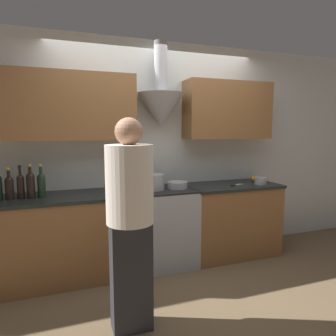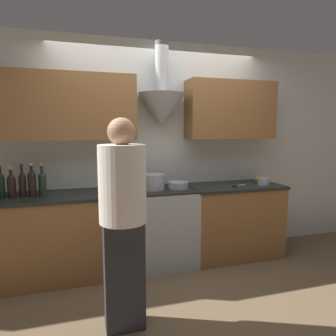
% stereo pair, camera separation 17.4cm
% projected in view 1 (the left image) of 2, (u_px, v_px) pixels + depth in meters
% --- Properties ---
extents(ground_plane, '(12.00, 12.00, 0.00)m').
position_uv_depth(ground_plane, '(176.00, 276.00, 3.21)').
color(ground_plane, brown).
extents(wall_back, '(8.40, 0.54, 2.60)m').
position_uv_depth(wall_back, '(152.00, 137.00, 3.57)').
color(wall_back, silver).
rests_on(wall_back, ground_plane).
extents(counter_left, '(1.56, 0.62, 0.89)m').
position_uv_depth(counter_left, '(66.00, 237.00, 3.12)').
color(counter_left, brown).
rests_on(counter_left, ground_plane).
extents(counter_right, '(1.14, 0.62, 0.89)m').
position_uv_depth(counter_right, '(231.00, 219.00, 3.77)').
color(counter_right, brown).
rests_on(counter_right, ground_plane).
extents(stove_range, '(0.64, 0.60, 0.89)m').
position_uv_depth(stove_range, '(165.00, 226.00, 3.48)').
color(stove_range, '#A8AAAF').
rests_on(stove_range, ground_plane).
extents(wine_bottle_2, '(0.08, 0.08, 0.31)m').
position_uv_depth(wine_bottle_2, '(9.00, 186.00, 2.88)').
color(wine_bottle_2, black).
rests_on(wine_bottle_2, counter_left).
extents(wine_bottle_3, '(0.07, 0.07, 0.33)m').
position_uv_depth(wine_bottle_3, '(21.00, 185.00, 2.91)').
color(wine_bottle_3, black).
rests_on(wine_bottle_3, counter_left).
extents(wine_bottle_4, '(0.08, 0.08, 0.34)m').
position_uv_depth(wine_bottle_4, '(31.00, 184.00, 2.92)').
color(wine_bottle_4, black).
rests_on(wine_bottle_4, counter_left).
extents(wine_bottle_5, '(0.08, 0.08, 0.33)m').
position_uv_depth(wine_bottle_5, '(41.00, 184.00, 2.96)').
color(wine_bottle_5, black).
rests_on(wine_bottle_5, counter_left).
extents(stock_pot, '(0.25, 0.25, 0.17)m').
position_uv_depth(stock_pot, '(153.00, 182.00, 3.36)').
color(stock_pot, '#A8AAAF').
rests_on(stock_pot, stove_range).
extents(mixing_bowl, '(0.23, 0.23, 0.08)m').
position_uv_depth(mixing_bowl, '(178.00, 185.00, 3.44)').
color(mixing_bowl, '#A8AAAF').
rests_on(mixing_bowl, stove_range).
extents(orange_fruit, '(0.08, 0.08, 0.08)m').
position_uv_depth(orange_fruit, '(254.00, 178.00, 3.91)').
color(orange_fruit, orange).
rests_on(orange_fruit, counter_right).
extents(saucepan, '(0.15, 0.15, 0.09)m').
position_uv_depth(saucepan, '(261.00, 181.00, 3.70)').
color(saucepan, '#A8AAAF').
rests_on(saucepan, counter_right).
extents(chefs_knife, '(0.21, 0.10, 0.01)m').
position_uv_depth(chefs_knife, '(237.00, 185.00, 3.63)').
color(chefs_knife, silver).
rests_on(chefs_knife, counter_right).
extents(person_foreground_left, '(0.36, 0.36, 1.65)m').
position_uv_depth(person_foreground_left, '(130.00, 217.00, 2.27)').
color(person_foreground_left, '#28282D').
rests_on(person_foreground_left, ground_plane).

